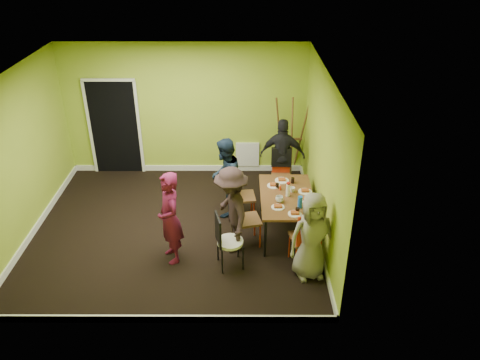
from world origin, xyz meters
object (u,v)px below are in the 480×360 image
at_px(chair_back_end, 281,162).
at_px(chair_bentwood, 226,239).
at_px(blue_bottle, 300,202).
at_px(person_back_end, 282,155).
at_px(person_front_end, 312,236).
at_px(chair_left_far, 239,192).
at_px(thermos, 288,190).
at_px(chair_left_near, 242,215).
at_px(dining_table, 287,198).
at_px(easel, 291,138).
at_px(person_standing, 170,218).
at_px(chair_front_end, 307,236).
at_px(orange_bottle, 280,188).
at_px(person_left_far, 225,178).
at_px(person_left_near, 231,210).

height_order(chair_back_end, chair_bentwood, chair_bentwood).
distance_m(chair_bentwood, blue_bottle, 1.35).
distance_m(person_back_end, person_front_end, 2.67).
xyz_separation_m(chair_left_far, person_front_end, (1.10, -1.56, 0.15)).
xyz_separation_m(chair_bentwood, thermos, (1.03, 0.92, 0.34)).
bearing_deg(chair_left_near, dining_table, 101.21).
relative_size(dining_table, blue_bottle, 7.18).
height_order(easel, thermos, easel).
bearing_deg(person_standing, dining_table, 87.15).
bearing_deg(chair_left_far, thermos, 56.23).
relative_size(person_back_end, person_front_end, 1.06).
height_order(chair_front_end, person_standing, person_standing).
xyz_separation_m(chair_left_near, orange_bottle, (0.65, 0.53, 0.22)).
height_order(person_standing, person_back_end, person_standing).
height_order(chair_front_end, orange_bottle, chair_front_end).
bearing_deg(person_standing, chair_back_end, 114.20).
bearing_deg(dining_table, blue_bottle, -65.82).
bearing_deg(person_back_end, blue_bottle, 102.31).
xyz_separation_m(thermos, blue_bottle, (0.16, -0.37, -0.01)).
bearing_deg(thermos, person_left_far, 149.69).
height_order(chair_left_far, person_front_end, person_front_end).
xyz_separation_m(chair_back_end, person_left_near, (-0.95, -1.88, 0.08)).
distance_m(person_standing, person_back_end, 2.98).
xyz_separation_m(chair_left_far, chair_bentwood, (-0.19, -1.35, -0.04)).
distance_m(dining_table, person_left_far, 1.24).
height_order(person_standing, person_left_far, person_standing).
bearing_deg(chair_back_end, chair_bentwood, 67.38).
distance_m(chair_left_far, chair_bentwood, 1.37).
distance_m(easel, person_left_far, 2.00).
xyz_separation_m(person_left_far, person_front_end, (1.35, -1.76, -0.03)).
distance_m(chair_front_end, person_back_end, 2.48).
relative_size(thermos, person_back_end, 0.15).
relative_size(chair_back_end, person_standing, 0.61).
bearing_deg(chair_bentwood, blue_bottle, 100.56).
relative_size(chair_back_end, person_left_far, 0.63).
distance_m(chair_left_far, blue_bottle, 1.32).
height_order(dining_table, chair_bentwood, chair_bentwood).
relative_size(easel, blue_bottle, 8.59).
bearing_deg(person_standing, person_left_far, 124.69).
bearing_deg(orange_bottle, person_left_near, -141.77).
height_order(chair_bentwood, person_left_far, person_left_far).
bearing_deg(easel, dining_table, -96.83).
bearing_deg(thermos, easel, 83.47).
relative_size(dining_table, orange_bottle, 18.12).
bearing_deg(person_left_far, chair_left_far, 66.11).
bearing_deg(chair_left_far, person_back_end, 135.76).
relative_size(person_left_near, person_front_end, 1.05).
distance_m(dining_table, blue_bottle, 0.45).
xyz_separation_m(person_standing, person_front_end, (2.17, -0.39, -0.06)).
xyz_separation_m(chair_front_end, person_back_end, (-0.19, 2.46, 0.18)).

